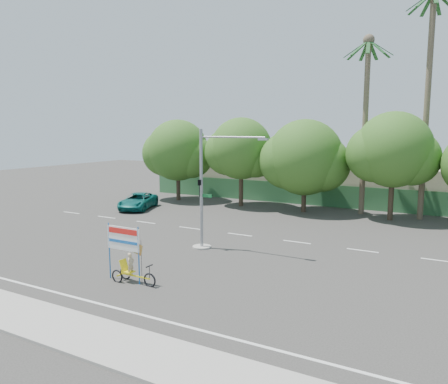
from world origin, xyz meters
The scene contains 14 objects.
ground centered at (0.00, 0.00, 0.00)m, with size 120.00×120.00×0.00m, color #33302D.
sidewalk_near centered at (0.00, -7.50, 0.06)m, with size 50.00×2.40×0.12m, color gray.
fence centered at (0.00, 21.50, 1.00)m, with size 38.00×0.08×2.00m, color #336B3D.
building_left centered at (-10.00, 26.00, 2.00)m, with size 12.00×8.00×4.00m, color beige.
building_right centered at (8.00, 26.00, 1.80)m, with size 14.00×8.00×3.60m, color beige.
tree_far_left centered at (-14.05, 18.00, 4.76)m, with size 7.14×6.00×7.96m.
tree_left centered at (-7.05, 18.00, 5.06)m, with size 6.66×5.60×8.07m.
tree_center centered at (-1.05, 18.00, 4.47)m, with size 7.62×6.40×7.85m.
tree_right centered at (5.95, 18.00, 5.24)m, with size 6.90×5.80×8.36m.
palm_tall centered at (8.00, 19.50, 10.46)m, with size 3.73×3.79×17.45m.
palm_short centered at (3.50, 19.50, 8.86)m, with size 3.73×3.79×14.45m.
traffic_signal centered at (-2.20, 3.98, 2.92)m, with size 4.72×1.10×7.00m.
trike_billboard centered at (-2.29, -2.66, 1.09)m, with size 2.75×0.63×2.70m.
pickup_truck centered at (-14.24, 12.15, 0.70)m, with size 2.32×5.04×1.40m, color #0D605A.
Camera 1 is at (10.93, -17.38, 6.94)m, focal length 35.00 mm.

